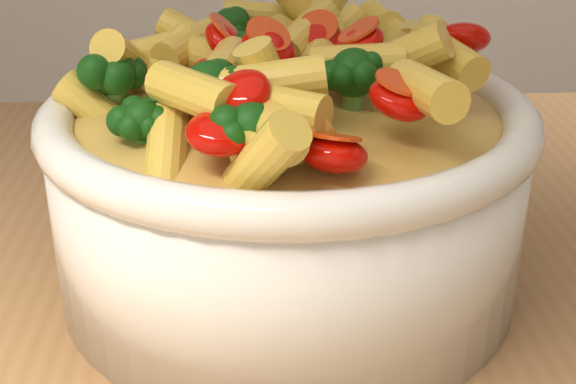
{
  "coord_description": "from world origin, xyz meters",
  "views": [
    {
      "loc": [
        -0.12,
        -0.32,
        1.14
      ],
      "look_at": [
        -0.1,
        0.07,
        0.95
      ],
      "focal_mm": 50.0,
      "sensor_mm": 36.0,
      "label": 1
    }
  ],
  "objects": [
    {
      "name": "serving_bowl",
      "position": [
        -0.1,
        0.07,
        0.96
      ],
      "size": [
        0.26,
        0.26,
        0.11
      ],
      "color": "white",
      "rests_on": "table"
    },
    {
      "name": "pasta_salad",
      "position": [
        -0.1,
        0.07,
        1.02
      ],
      "size": [
        0.2,
        0.2,
        0.05
      ],
      "color": "#F1D24C",
      "rests_on": "serving_bowl"
    }
  ]
}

